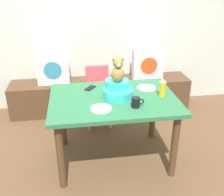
{
  "coord_description": "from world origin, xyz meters",
  "views": [
    {
      "loc": [
        -0.36,
        -2.35,
        1.86
      ],
      "look_at": [
        0.0,
        0.1,
        0.69
      ],
      "focal_mm": 42.09,
      "sensor_mm": 36.0,
      "label": 1
    }
  ],
  "objects_px": {
    "dining_table": "(113,107)",
    "dinner_plate_far": "(101,109)",
    "book_stack": "(103,79)",
    "teddy_bear": "(118,70)",
    "pillow_floral_right": "(148,64)",
    "infant_seat_teal": "(118,90)",
    "highchair": "(98,89)",
    "coffee_mug": "(136,102)",
    "cell_phone": "(90,88)",
    "pillow_floral_left": "(53,69)",
    "ketchup_bottle": "(162,88)",
    "dinner_plate_near": "(146,88)"
  },
  "relations": [
    {
      "from": "highchair",
      "to": "ketchup_bottle",
      "type": "distance_m",
      "value": 1.03
    },
    {
      "from": "ketchup_bottle",
      "to": "dinner_plate_far",
      "type": "relative_size",
      "value": 0.92
    },
    {
      "from": "coffee_mug",
      "to": "cell_phone",
      "type": "relative_size",
      "value": 0.83
    },
    {
      "from": "highchair",
      "to": "teddy_bear",
      "type": "distance_m",
      "value": 0.9
    },
    {
      "from": "dinner_plate_near",
      "to": "cell_phone",
      "type": "relative_size",
      "value": 1.39
    },
    {
      "from": "dining_table",
      "to": "dinner_plate_far",
      "type": "height_order",
      "value": "dinner_plate_far"
    },
    {
      "from": "book_stack",
      "to": "coffee_mug",
      "type": "bearing_deg",
      "value": -84.37
    },
    {
      "from": "pillow_floral_right",
      "to": "dinner_plate_far",
      "type": "relative_size",
      "value": 2.2
    },
    {
      "from": "ketchup_bottle",
      "to": "cell_phone",
      "type": "relative_size",
      "value": 1.28
    },
    {
      "from": "pillow_floral_left",
      "to": "dinner_plate_far",
      "type": "distance_m",
      "value": 1.5
    },
    {
      "from": "teddy_bear",
      "to": "pillow_floral_right",
      "type": "bearing_deg",
      "value": 61.17
    },
    {
      "from": "highchair",
      "to": "infant_seat_teal",
      "type": "distance_m",
      "value": 0.81
    },
    {
      "from": "book_stack",
      "to": "ketchup_bottle",
      "type": "distance_m",
      "value": 1.35
    },
    {
      "from": "coffee_mug",
      "to": "pillow_floral_right",
      "type": "bearing_deg",
      "value": 70.19
    },
    {
      "from": "book_stack",
      "to": "dinner_plate_near",
      "type": "xyz_separation_m",
      "value": [
        0.35,
        -1.02,
        0.26
      ]
    },
    {
      "from": "teddy_bear",
      "to": "dinner_plate_far",
      "type": "distance_m",
      "value": 0.42
    },
    {
      "from": "dining_table",
      "to": "teddy_bear",
      "type": "distance_m",
      "value": 0.39
    },
    {
      "from": "pillow_floral_left",
      "to": "teddy_bear",
      "type": "xyz_separation_m",
      "value": [
        0.71,
        -1.16,
        0.34
      ]
    },
    {
      "from": "pillow_floral_right",
      "to": "ketchup_bottle",
      "type": "bearing_deg",
      "value": -98.94
    },
    {
      "from": "book_stack",
      "to": "teddy_bear",
      "type": "height_order",
      "value": "teddy_bear"
    },
    {
      "from": "pillow_floral_right",
      "to": "infant_seat_teal",
      "type": "relative_size",
      "value": 1.33
    },
    {
      "from": "coffee_mug",
      "to": "dinner_plate_near",
      "type": "height_order",
      "value": "coffee_mug"
    },
    {
      "from": "dinner_plate_near",
      "to": "pillow_floral_right",
      "type": "bearing_deg",
      "value": 73.56
    },
    {
      "from": "book_stack",
      "to": "dinner_plate_far",
      "type": "height_order",
      "value": "dinner_plate_far"
    },
    {
      "from": "teddy_bear",
      "to": "dinner_plate_far",
      "type": "relative_size",
      "value": 1.25
    },
    {
      "from": "pillow_floral_left",
      "to": "infant_seat_teal",
      "type": "distance_m",
      "value": 1.36
    },
    {
      "from": "book_stack",
      "to": "dining_table",
      "type": "relative_size",
      "value": 0.16
    },
    {
      "from": "dining_table",
      "to": "coffee_mug",
      "type": "relative_size",
      "value": 10.57
    },
    {
      "from": "pillow_floral_right",
      "to": "book_stack",
      "type": "height_order",
      "value": "pillow_floral_right"
    },
    {
      "from": "teddy_bear",
      "to": "ketchup_bottle",
      "type": "xyz_separation_m",
      "value": [
        0.45,
        -0.05,
        -0.19
      ]
    },
    {
      "from": "pillow_floral_right",
      "to": "ketchup_bottle",
      "type": "relative_size",
      "value": 2.38
    },
    {
      "from": "ketchup_bottle",
      "to": "coffee_mug",
      "type": "height_order",
      "value": "ketchup_bottle"
    },
    {
      "from": "book_stack",
      "to": "pillow_floral_right",
      "type": "bearing_deg",
      "value": -1.85
    },
    {
      "from": "teddy_bear",
      "to": "dinner_plate_near",
      "type": "height_order",
      "value": "teddy_bear"
    },
    {
      "from": "pillow_floral_right",
      "to": "dinner_plate_far",
      "type": "bearing_deg",
      "value": -120.63
    },
    {
      "from": "highchair",
      "to": "infant_seat_teal",
      "type": "relative_size",
      "value": 2.39
    },
    {
      "from": "coffee_mug",
      "to": "dinner_plate_near",
      "type": "bearing_deg",
      "value": 62.59
    },
    {
      "from": "dinner_plate_far",
      "to": "ketchup_bottle",
      "type": "bearing_deg",
      "value": 17.39
    },
    {
      "from": "dining_table",
      "to": "highchair",
      "type": "bearing_deg",
      "value": 96.17
    },
    {
      "from": "infant_seat_teal",
      "to": "teddy_bear",
      "type": "bearing_deg",
      "value": -90.0
    },
    {
      "from": "pillow_floral_left",
      "to": "infant_seat_teal",
      "type": "xyz_separation_m",
      "value": [
        0.71,
        -1.16,
        0.13
      ]
    },
    {
      "from": "coffee_mug",
      "to": "dinner_plate_far",
      "type": "height_order",
      "value": "coffee_mug"
    },
    {
      "from": "book_stack",
      "to": "coffee_mug",
      "type": "height_order",
      "value": "coffee_mug"
    },
    {
      "from": "pillow_floral_left",
      "to": "dining_table",
      "type": "height_order",
      "value": "pillow_floral_left"
    },
    {
      "from": "highchair",
      "to": "ketchup_bottle",
      "type": "relative_size",
      "value": 4.27
    },
    {
      "from": "pillow_floral_left",
      "to": "coffee_mug",
      "type": "distance_m",
      "value": 1.64
    },
    {
      "from": "coffee_mug",
      "to": "cell_phone",
      "type": "height_order",
      "value": "coffee_mug"
    },
    {
      "from": "dining_table",
      "to": "pillow_floral_right",
      "type": "bearing_deg",
      "value": 59.91
    },
    {
      "from": "pillow_floral_left",
      "to": "ketchup_bottle",
      "type": "height_order",
      "value": "ketchup_bottle"
    },
    {
      "from": "pillow_floral_right",
      "to": "infant_seat_teal",
      "type": "bearing_deg",
      "value": -118.84
    }
  ]
}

